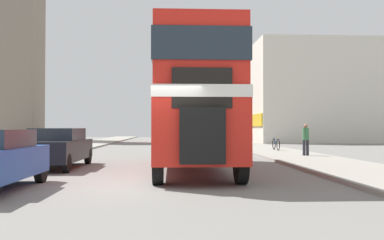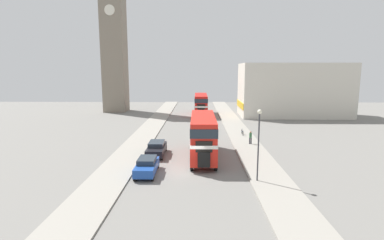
% 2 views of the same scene
% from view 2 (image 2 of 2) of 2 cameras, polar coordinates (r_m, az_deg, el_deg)
% --- Properties ---
extents(ground_plane, '(120.00, 120.00, 0.00)m').
position_cam_2_polar(ground_plane, '(27.45, -0.42, -9.75)').
color(ground_plane, slate).
extents(sidewalk_right, '(3.50, 120.00, 0.12)m').
position_cam_2_polar(sidewalk_right, '(28.09, 13.68, -9.45)').
color(sidewalk_right, gray).
rests_on(sidewalk_right, ground_plane).
extents(sidewalk_left, '(3.50, 120.00, 0.12)m').
position_cam_2_polar(sidewalk_left, '(28.41, -14.34, -9.26)').
color(sidewalk_left, gray).
rests_on(sidewalk_left, ground_plane).
extents(double_decker_bus, '(2.48, 10.14, 4.40)m').
position_cam_2_polar(double_decker_bus, '(30.93, 2.11, -2.53)').
color(double_decker_bus, red).
rests_on(double_decker_bus, ground_plane).
extents(bus_distant, '(2.51, 10.78, 4.20)m').
position_cam_2_polar(bus_distant, '(61.03, 1.71, 3.28)').
color(bus_distant, red).
rests_on(bus_distant, ground_plane).
extents(car_parked_near, '(1.69, 4.18, 1.44)m').
position_cam_2_polar(car_parked_near, '(26.86, -8.59, -8.61)').
color(car_parked_near, '#1E479E').
rests_on(car_parked_near, ground_plane).
extents(car_parked_mid, '(1.78, 4.55, 1.47)m').
position_cam_2_polar(car_parked_mid, '(32.46, -6.77, -5.37)').
color(car_parked_mid, black).
rests_on(car_parked_mid, ground_plane).
extents(pedestrian_walking, '(0.32, 0.32, 1.57)m').
position_cam_2_polar(pedestrian_walking, '(37.34, 11.09, -3.15)').
color(pedestrian_walking, '#282833').
rests_on(pedestrian_walking, sidewalk_right).
extents(bicycle_on_pavement, '(0.05, 1.76, 0.78)m').
position_cam_2_polar(bicycle_on_pavement, '(42.43, 9.59, -2.32)').
color(bicycle_on_pavement, black).
rests_on(bicycle_on_pavement, sidewalk_right).
extents(street_lamp, '(0.36, 0.36, 5.86)m').
position_cam_2_polar(street_lamp, '(24.48, 12.60, -2.73)').
color(street_lamp, '#38383D').
rests_on(street_lamp, sidewalk_right).
extents(church_tower, '(5.00, 5.00, 34.24)m').
position_cam_2_polar(church_tower, '(69.12, -14.71, 16.11)').
color(church_tower, gray).
rests_on(church_tower, ground_plane).
extents(shop_building_block, '(21.03, 9.19, 10.42)m').
position_cam_2_polar(shop_building_block, '(62.80, 18.80, 5.43)').
color(shop_building_block, beige).
rests_on(shop_building_block, ground_plane).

